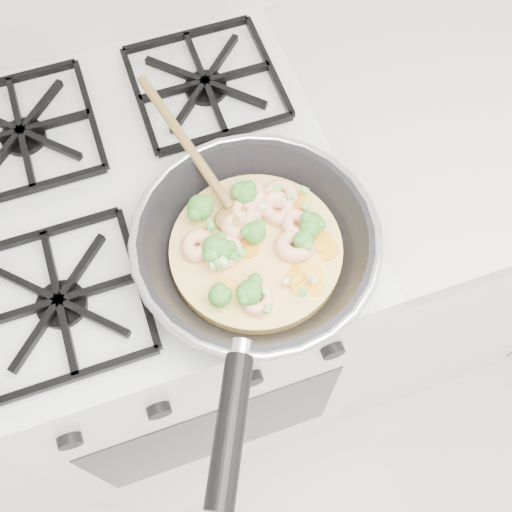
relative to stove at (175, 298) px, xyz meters
name	(u,v)px	position (x,y,z in m)	size (l,w,h in m)	color
stove	(175,298)	(0.00, 0.00, 0.00)	(0.60, 0.60, 0.92)	silver
counter_right	(503,196)	(0.80, 0.00, -0.01)	(1.00, 0.60, 0.90)	white
skillet	(255,247)	(0.12, -0.18, 0.50)	(0.33, 0.60, 0.09)	black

